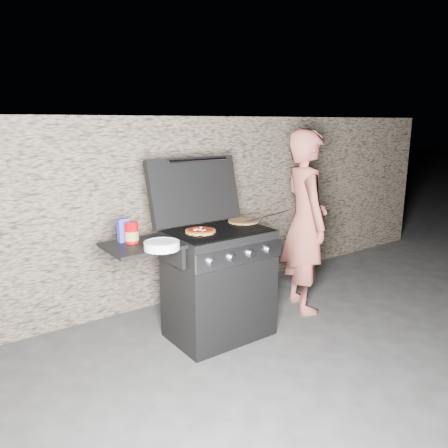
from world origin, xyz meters
TOP-DOWN VIEW (x-y plane):
  - ground at (0.00, 0.00)m, footprint 50.00×50.00m
  - stone_wall at (0.00, 1.05)m, footprint 8.00×0.35m
  - gas_grill at (-0.25, 0.00)m, footprint 1.34×0.79m
  - pizza_topped at (-0.16, 0.02)m, footprint 0.27×0.27m
  - pizza_plain at (0.33, 0.10)m, footprint 0.32×0.32m
  - sauce_jar at (-0.71, 0.07)m, footprint 0.12×0.12m
  - blue_carton at (-0.75, 0.13)m, footprint 0.08×0.05m
  - plate_stack at (-0.62, -0.20)m, footprint 0.27×0.27m
  - person at (0.97, -0.01)m, footprint 0.61×0.73m
  - tongs at (0.49, 0.00)m, footprint 0.43×0.12m

SIDE VIEW (x-z plane):
  - ground at x=0.00m, z-range 0.00..0.00m
  - gas_grill at x=-0.25m, z-range 0.00..0.91m
  - person at x=0.97m, z-range 0.00..1.69m
  - stone_wall at x=0.00m, z-range 0.00..1.80m
  - pizza_plain at x=0.33m, z-range 0.91..0.92m
  - pizza_topped at x=-0.16m, z-range 0.91..0.94m
  - plate_stack at x=-0.62m, z-range 0.90..0.96m
  - tongs at x=0.49m, z-range 0.91..1.00m
  - sauce_jar at x=-0.71m, z-range 0.90..1.06m
  - blue_carton at x=-0.75m, z-range 0.90..1.07m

